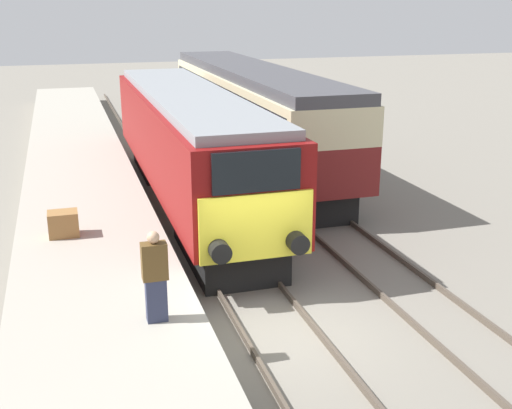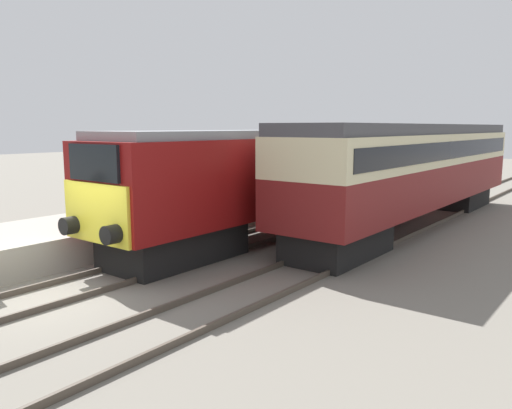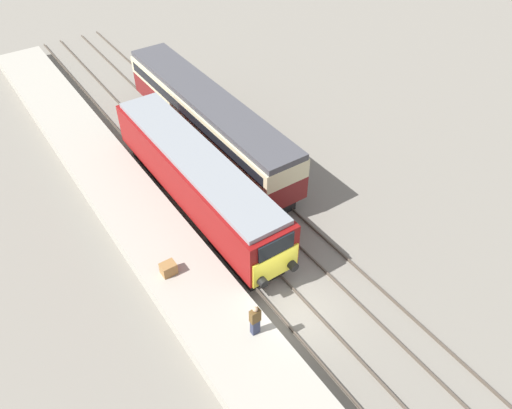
{
  "view_description": "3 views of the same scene",
  "coord_description": "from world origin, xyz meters",
  "px_view_note": "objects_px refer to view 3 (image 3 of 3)",
  "views": [
    {
      "loc": [
        -3.72,
        -10.74,
        6.24
      ],
      "look_at": [
        0.0,
        1.42,
        2.21
      ],
      "focal_mm": 45.0,
      "sensor_mm": 36.0,
      "label": 1
    },
    {
      "loc": [
        10.23,
        -5.53,
        3.76
      ],
      "look_at": [
        1.7,
        5.42,
        1.6
      ],
      "focal_mm": 35.0,
      "sensor_mm": 36.0,
      "label": 2
    },
    {
      "loc": [
        -9.19,
        -10.46,
        18.68
      ],
      "look_at": [
        1.7,
        5.42,
        1.6
      ],
      "focal_mm": 35.0,
      "sensor_mm": 36.0,
      "label": 3
    }
  ],
  "objects_px": {
    "passenger_carriage": "(208,117)",
    "person_on_platform": "(255,320)",
    "locomotive": "(197,178)",
    "luggage_crate": "(168,269)"
  },
  "relations": [
    {
      "from": "passenger_carriage",
      "to": "person_on_platform",
      "type": "bearing_deg",
      "value": -113.11
    },
    {
      "from": "locomotive",
      "to": "passenger_carriage",
      "type": "height_order",
      "value": "passenger_carriage"
    },
    {
      "from": "passenger_carriage",
      "to": "luggage_crate",
      "type": "height_order",
      "value": "passenger_carriage"
    },
    {
      "from": "locomotive",
      "to": "luggage_crate",
      "type": "height_order",
      "value": "locomotive"
    },
    {
      "from": "person_on_platform",
      "to": "luggage_crate",
      "type": "distance_m",
      "value": 5.18
    },
    {
      "from": "luggage_crate",
      "to": "locomotive",
      "type": "bearing_deg",
      "value": 46.62
    },
    {
      "from": "locomotive",
      "to": "passenger_carriage",
      "type": "xyz_separation_m",
      "value": [
        3.4,
        4.56,
        0.27
      ]
    },
    {
      "from": "locomotive",
      "to": "person_on_platform",
      "type": "height_order",
      "value": "locomotive"
    },
    {
      "from": "locomotive",
      "to": "luggage_crate",
      "type": "bearing_deg",
      "value": -133.38
    },
    {
      "from": "person_on_platform",
      "to": "passenger_carriage",
      "type": "bearing_deg",
      "value": 66.89
    }
  ]
}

